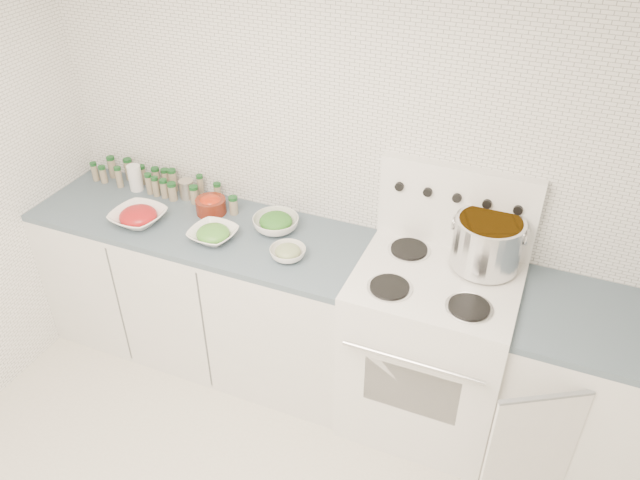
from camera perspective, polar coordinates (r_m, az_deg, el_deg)
The scene contains 13 objects.
room_walls at distance 1.83m, azimuth -11.12°, elevation -5.34°, with size 3.54×3.04×2.52m.
counter_left at distance 3.65m, azimuth -10.37°, elevation -4.37°, with size 1.85×0.62×0.90m.
stove at distance 3.23m, azimuth 9.88°, elevation -9.39°, with size 0.76×0.70×1.36m.
counter_right at distance 3.27m, azimuth 24.20°, elevation -13.16°, with size 0.89×0.83×0.90m.
stock_pot at distance 2.98m, azimuth 15.07°, elevation -0.08°, with size 0.34×0.32×0.24m.
bowl_tomato at distance 3.45m, azimuth -16.29°, elevation 2.09°, with size 0.30×0.30×0.09m.
bowl_snowpea at distance 3.23m, azimuth -9.76°, elevation 0.56°, with size 0.25×0.25×0.08m.
bowl_broccoli at distance 3.26m, azimuth -4.06°, elevation 1.58°, with size 0.31×0.31×0.10m.
bowl_zucchini at distance 3.05m, azimuth -2.96°, elevation -1.14°, with size 0.22×0.22×0.07m.
bowl_pepper at distance 3.44m, azimuth -9.95°, elevation 3.21°, with size 0.17×0.17×0.10m.
salt_canister at distance 3.75m, azimuth -16.54°, elevation 5.48°, with size 0.08×0.08×0.15m, color white.
tin_can at distance 3.61m, azimuth -12.09°, elevation 4.56°, with size 0.08×0.08×0.11m, color #B3A797.
spice_cluster at distance 3.71m, azimuth -14.63°, elevation 5.20°, with size 0.99×0.15×0.14m.
Camera 1 is at (0.85, -1.14, 2.71)m, focal length 35.00 mm.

